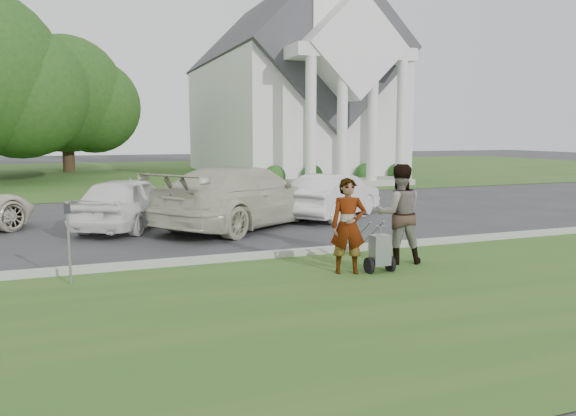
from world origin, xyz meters
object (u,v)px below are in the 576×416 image
person_right (399,215)px  tree_back (65,100)px  person_left (348,227)px  parking_meter_near (68,233)px  car_b (128,202)px  striping_cart (380,251)px  car_c (245,196)px  car_d (334,196)px  church (288,78)px

person_right → tree_back: bearing=-62.5°
person_left → parking_meter_near: size_ratio=1.22×
tree_back → person_left: size_ratio=5.54×
tree_back → car_b: tree_back is taller
striping_cart → car_c: 5.89m
car_b → car_c: (3.00, -0.87, 0.13)m
tree_back → person_left: (5.03, -31.12, -3.86)m
tree_back → car_b: 24.97m
tree_back → parking_meter_near: 30.39m
car_b → car_d: bearing=-153.3°
person_right → parking_meter_near: person_right is taller
church → car_b: size_ratio=5.81×
person_left → parking_meter_near: person_left is taller
car_d → tree_back: bearing=-21.3°
church → car_d: bearing=-106.4°
tree_back → car_d: size_ratio=2.39×
church → car_c: bearing=-114.0°
church → striping_cart: (-7.40, -24.39, -5.53)m
parking_meter_near → car_b: parking_meter_near is taller
striping_cart → parking_meter_near: bearing=167.6°
striping_cart → car_d: 6.82m
striping_cart → person_right: bearing=36.1°
person_right → striping_cart: bearing=52.6°
tree_back → car_b: size_ratio=2.32×
striping_cart → car_c: size_ratio=0.18×
striping_cart → car_d: (2.13, 6.47, 0.26)m
church → car_b: bearing=-122.5°
person_left → person_right: (1.30, 0.40, 0.10)m
striping_cart → car_b: bearing=119.5°
person_left → parking_meter_near: 4.83m
car_b → car_d: (6.00, -0.21, -0.04)m
striping_cart → person_right: person_right is taller
tree_back → car_c: bearing=-79.5°
church → car_d: church is taller
parking_meter_near → car_c: size_ratio=0.25×
church → car_c: 20.96m
car_d → striping_cart: bearing=123.2°
car_b → church: bearing=-93.8°
parking_meter_near → tree_back: bearing=90.6°
church → car_b: church is taller
church → person_left: church is taller
person_right → car_c: bearing=-57.3°
striping_cart → parking_meter_near: 5.45m
tree_back → striping_cart: bearing=-79.8°
striping_cart → parking_meter_near: parking_meter_near is taller
person_right → parking_meter_near: bearing=10.4°
person_left → car_b: 7.33m
striping_cart → car_b: car_b is taller
car_c → car_b: bearing=38.1°
church → person_left: 26.03m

